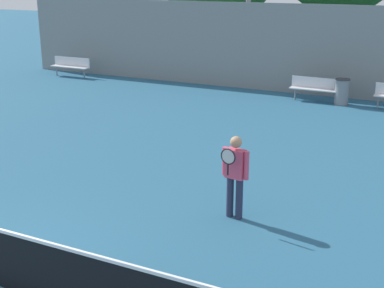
{
  "coord_description": "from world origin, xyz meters",
  "views": [
    {
      "loc": [
        6.53,
        -5.09,
        4.55
      ],
      "look_at": [
        1.52,
        5.03,
        0.95
      ],
      "focal_mm": 50.0,
      "sensor_mm": 36.0,
      "label": 1
    }
  ],
  "objects_px": {
    "bench_courtside_far": "(317,87)",
    "trash_bin": "(342,92)",
    "bench_adjacent_court": "(71,65)",
    "tennis_player": "(235,172)"
  },
  "relations": [
    {
      "from": "bench_courtside_far",
      "to": "trash_bin",
      "type": "bearing_deg",
      "value": -6.34
    },
    {
      "from": "bench_courtside_far",
      "to": "bench_adjacent_court",
      "type": "relative_size",
      "value": 1.01
    },
    {
      "from": "trash_bin",
      "to": "tennis_player",
      "type": "bearing_deg",
      "value": -89.59
    },
    {
      "from": "trash_bin",
      "to": "bench_courtside_far",
      "type": "bearing_deg",
      "value": 173.66
    },
    {
      "from": "bench_courtside_far",
      "to": "trash_bin",
      "type": "relative_size",
      "value": 2.11
    },
    {
      "from": "bench_courtside_far",
      "to": "bench_adjacent_court",
      "type": "bearing_deg",
      "value": -180.0
    },
    {
      "from": "tennis_player",
      "to": "bench_courtside_far",
      "type": "relative_size",
      "value": 0.83
    },
    {
      "from": "bench_adjacent_court",
      "to": "trash_bin",
      "type": "bearing_deg",
      "value": -0.48
    },
    {
      "from": "tennis_player",
      "to": "bench_courtside_far",
      "type": "distance_m",
      "value": 10.73
    },
    {
      "from": "bench_adjacent_court",
      "to": "trash_bin",
      "type": "relative_size",
      "value": 2.1
    }
  ]
}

